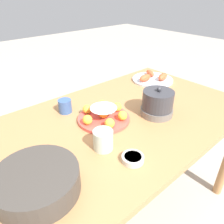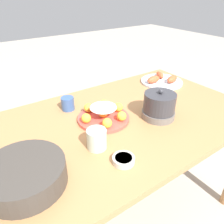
% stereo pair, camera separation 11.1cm
% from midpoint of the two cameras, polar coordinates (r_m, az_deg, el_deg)
% --- Properties ---
extents(ground_plane, '(12.00, 12.00, 0.00)m').
position_cam_midpoint_polar(ground_plane, '(1.67, 3.74, -24.36)').
color(ground_plane, '#B2A899').
extents(dining_table, '(1.44, 0.85, 0.76)m').
position_cam_midpoint_polar(dining_table, '(1.19, 4.79, -5.67)').
color(dining_table, '#A87547').
rests_on(dining_table, ground_plane).
extents(cake_plate, '(0.26, 0.26, 0.08)m').
position_cam_midpoint_polar(cake_plate, '(1.11, 0.66, -0.80)').
color(cake_plate, '#E04C42').
rests_on(cake_plate, dining_table).
extents(serving_bowl, '(0.28, 0.28, 0.08)m').
position_cam_midpoint_polar(serving_bowl, '(0.80, -18.12, -15.26)').
color(serving_bowl, '#3D3833').
rests_on(serving_bowl, dining_table).
extents(sauce_bowl, '(0.09, 0.09, 0.02)m').
position_cam_midpoint_polar(sauce_bowl, '(0.87, 6.77, -12.37)').
color(sauce_bowl, beige).
rests_on(sauce_bowl, dining_table).
extents(seafood_platter, '(0.29, 0.29, 0.06)m').
position_cam_midpoint_polar(seafood_platter, '(1.60, 14.84, 7.95)').
color(seafood_platter, silver).
rests_on(seafood_platter, dining_table).
extents(cup_near, '(0.07, 0.07, 0.07)m').
position_cam_midpoint_polar(cup_near, '(1.21, -8.94, 2.13)').
color(cup_near, '#38568E').
rests_on(cup_near, dining_table).
extents(cup_far, '(0.08, 0.08, 0.09)m').
position_cam_midpoint_polar(cup_far, '(0.91, -0.54, -7.18)').
color(cup_far, beige).
rests_on(cup_far, dining_table).
extents(warming_pot, '(0.17, 0.17, 0.16)m').
position_cam_midpoint_polar(warming_pot, '(1.15, 14.93, 1.47)').
color(warming_pot, '#66605B').
rests_on(warming_pot, dining_table).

